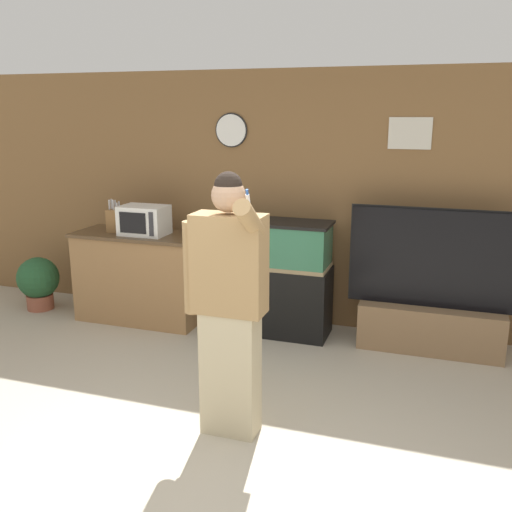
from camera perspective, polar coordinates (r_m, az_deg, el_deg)
The scene contains 9 objects.
ground_plane at distance 3.67m, azimuth -5.53°, elevation -22.51°, with size 18.00×18.00×0.00m, color #B2A893.
wall_back_paneled at distance 5.85m, azimuth 6.12°, elevation 5.49°, with size 10.00×0.08×2.60m.
counter_island at distance 6.20m, azimuth -11.54°, elevation -2.03°, with size 1.36×0.60×0.95m.
microwave at distance 5.97m, azimuth -11.13°, elevation 3.53°, with size 0.47×0.33×0.30m.
knife_block at distance 6.16m, azimuth -14.03°, elevation 3.48°, with size 0.13×0.10×0.34m.
aquarium_on_stand at distance 5.69m, azimuth 2.23°, elevation -2.16°, with size 1.03×0.47×1.15m.
tv_on_stand at distance 5.57m, azimuth 17.13°, elevation -5.20°, with size 1.57×0.40×1.35m.
person_standing at distance 3.82m, azimuth -2.80°, elevation -4.71°, with size 0.57×0.43×1.82m.
potted_plant at distance 6.89m, azimuth -20.94°, elevation -2.33°, with size 0.47×0.47×0.60m.
Camera 1 is at (1.24, -2.66, 2.20)m, focal length 40.00 mm.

